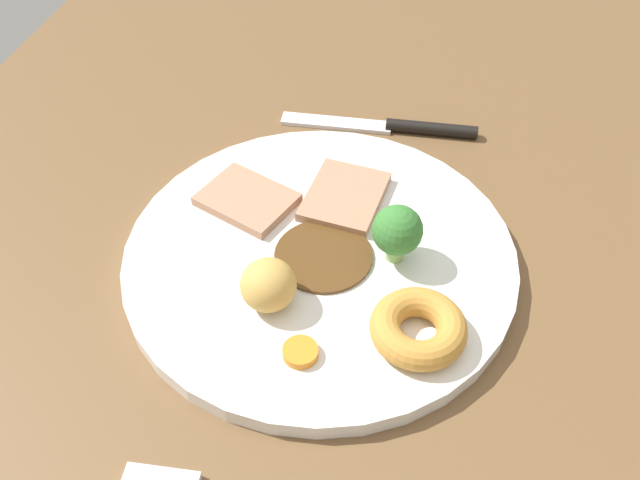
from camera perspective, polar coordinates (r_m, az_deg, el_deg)
The scene contains 10 objects.
dining_table at distance 53.57cm, azimuth 3.19°, elevation -2.34°, with size 120.00×84.00×3.60cm, color brown.
dinner_plate at distance 50.95cm, azimuth 0.00°, elevation -1.33°, with size 29.71×29.71×1.40cm, color white.
gravy_pool at distance 49.79cm, azimuth 0.29°, elevation -1.33°, with size 7.37×7.37×0.30cm, color #563819.
meat_slice_main at distance 54.14cm, azimuth -6.26°, elevation 3.47°, with size 7.15×5.44×0.80cm, color tan.
meat_slice_under at distance 54.11cm, azimuth 2.13°, elevation 3.75°, with size 7.34×5.81×0.80cm, color tan.
yorkshire_pudding at distance 44.90cm, azimuth 8.41°, elevation -7.46°, with size 6.51×6.51×2.06cm, color #C68938.
roast_potato_left at distance 45.92cm, azimuth -4.44°, elevation -3.84°, with size 4.04×3.92×3.53cm, color tan.
carrot_coin_front at distance 44.20cm, azimuth -1.69°, elevation -9.56°, with size 2.37×2.37×0.64cm, color orange.
broccoli_floret at distance 48.18cm, azimuth 6.63°, elevation 0.76°, with size 3.72×3.72×4.74cm.
knife at distance 64.06cm, azimuth 6.51°, elevation 9.62°, with size 2.48×18.55×1.20cm.
Camera 1 is at (-35.38, -4.55, 41.76)cm, focal length 37.42 mm.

